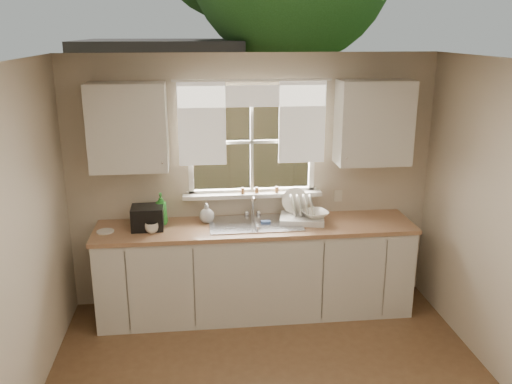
{
  "coord_description": "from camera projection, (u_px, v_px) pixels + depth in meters",
  "views": [
    {
      "loc": [
        -0.54,
        -3.15,
        2.7
      ],
      "look_at": [
        0.0,
        1.65,
        1.25
      ],
      "focal_mm": 38.0,
      "sensor_mm": 36.0,
      "label": 1
    }
  ],
  "objects": [
    {
      "name": "room_walls",
      "position": [
        286.0,
        272.0,
        3.41
      ],
      "size": [
        3.62,
        4.02,
        2.5
      ],
      "color": "beige",
      "rests_on": "ground"
    },
    {
      "name": "base_cabinets",
      "position": [
        256.0,
        271.0,
        5.3
      ],
      "size": [
        3.0,
        0.62,
        0.87
      ],
      "primitive_type": "cube",
      "color": "silver",
      "rests_on": "ground"
    },
    {
      "name": "soap_bottle_b",
      "position": [
        146.0,
        215.0,
        5.15
      ],
      "size": [
        0.12,
        0.12,
        0.2
      ],
      "primitive_type": "imported",
      "rotation": [
        0.0,
        0.0,
        -0.41
      ],
      "color": "blue",
      "rests_on": "countertop"
    },
    {
      "name": "ceiling",
      "position": [
        288.0,
        66.0,
        3.11
      ],
      "size": [
        3.6,
        4.0,
        0.02
      ],
      "primitive_type": "cube",
      "color": "silver",
      "rests_on": "room_walls"
    },
    {
      "name": "upper_cabinet_right",
      "position": [
        374.0,
        123.0,
        5.16
      ],
      "size": [
        0.7,
        0.33,
        0.8
      ],
      "primitive_type": "cube",
      "color": "silver",
      "rests_on": "room_walls"
    },
    {
      "name": "curtains",
      "position": [
        252.0,
        114.0,
        5.13
      ],
      "size": [
        1.5,
        0.03,
        0.81
      ],
      "color": "white",
      "rests_on": "room_walls"
    },
    {
      "name": "dish_rack",
      "position": [
        302.0,
        214.0,
        5.25
      ],
      "size": [
        0.48,
        0.4,
        0.3
      ],
      "color": "silver",
      "rests_on": "countertop"
    },
    {
      "name": "wall_outlet",
      "position": [
        338.0,
        196.0,
        5.5
      ],
      "size": [
        0.08,
        0.01,
        0.12
      ],
      "primitive_type": "cube",
      "color": "beige",
      "rests_on": "room_walls"
    },
    {
      "name": "window",
      "position": [
        252.0,
        159.0,
        5.3
      ],
      "size": [
        1.38,
        0.16,
        1.06
      ],
      "color": "white",
      "rests_on": "room_walls"
    },
    {
      "name": "bowl",
      "position": [
        315.0,
        214.0,
        5.21
      ],
      "size": [
        0.3,
        0.3,
        0.06
      ],
      "primitive_type": "imported",
      "rotation": [
        0.0,
        0.0,
        0.25
      ],
      "color": "white",
      "rests_on": "dish_rack"
    },
    {
      "name": "soap_bottle_a",
      "position": [
        161.0,
        209.0,
        5.15
      ],
      "size": [
        0.14,
        0.14,
        0.31
      ],
      "primitive_type": "imported",
      "rotation": [
        0.0,
        0.0,
        0.2
      ],
      "color": "green",
      "rests_on": "countertop"
    },
    {
      "name": "sill_jars",
      "position": [
        259.0,
        190.0,
        5.34
      ],
      "size": [
        0.38,
        0.04,
        0.06
      ],
      "color": "brown",
      "rests_on": "window"
    },
    {
      "name": "upper_cabinet_left",
      "position": [
        128.0,
        127.0,
        4.91
      ],
      "size": [
        0.7,
        0.33,
        0.8
      ],
      "primitive_type": "cube",
      "color": "silver",
      "rests_on": "room_walls"
    },
    {
      "name": "cup",
      "position": [
        152.0,
        228.0,
        4.96
      ],
      "size": [
        0.15,
        0.15,
        0.1
      ],
      "primitive_type": "imported",
      "rotation": [
        0.0,
        0.0,
        0.2
      ],
      "color": "silver",
      "rests_on": "countertop"
    },
    {
      "name": "black_appliance",
      "position": [
        148.0,
        218.0,
        5.05
      ],
      "size": [
        0.3,
        0.26,
        0.22
      ],
      "primitive_type": "cube",
      "rotation": [
        0.0,
        0.0,
        0.01
      ],
      "color": "black",
      "rests_on": "countertop"
    },
    {
      "name": "saucer",
      "position": [
        105.0,
        231.0,
        4.99
      ],
      "size": [
        0.16,
        0.16,
        0.01
      ],
      "primitive_type": "cylinder",
      "color": "white",
      "rests_on": "countertop"
    },
    {
      "name": "soap_bottle_c",
      "position": [
        207.0,
        213.0,
        5.22
      ],
      "size": [
        0.16,
        0.16,
        0.19
      ],
      "primitive_type": "imported",
      "rotation": [
        0.0,
        0.0,
        0.08
      ],
      "color": "beige",
      "rests_on": "countertop"
    },
    {
      "name": "sink",
      "position": [
        255.0,
        231.0,
        5.22
      ],
      "size": [
        0.88,
        0.52,
        0.4
      ],
      "color": "#B7B7BC",
      "rests_on": "countertop"
    },
    {
      "name": "countertop",
      "position": [
        256.0,
        227.0,
        5.17
      ],
      "size": [
        3.04,
        0.65,
        0.04
      ],
      "primitive_type": "cube",
      "color": "#A87954",
      "rests_on": "base_cabinets"
    }
  ]
}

